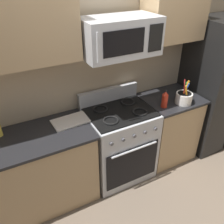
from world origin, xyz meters
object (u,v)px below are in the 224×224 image
cutting_board (71,121)px  bottle_hot_sauce (165,99)px  refrigerator (218,86)px  range_oven (119,142)px  utensil_crock (184,98)px  microwave (120,37)px

cutting_board → bottle_hot_sauce: (1.07, -0.22, 0.09)m
refrigerator → cutting_board: size_ratio=4.69×
range_oven → refrigerator: refrigerator is taller
cutting_board → utensil_crock: bearing=-10.7°
cutting_board → refrigerator: bearing=-2.6°
microwave → utensil_crock: size_ratio=2.47×
utensil_crock → cutting_board: utensil_crock is taller
microwave → cutting_board: 1.00m
range_oven → cutting_board: range_oven is taller
range_oven → cutting_board: (-0.55, 0.08, 0.44)m
refrigerator → bottle_hot_sauce: 1.05m
refrigerator → utensil_crock: size_ratio=5.88×
bottle_hot_sauce → utensil_crock: bearing=-7.6°
refrigerator → utensil_crock: refrigerator is taller
microwave → bottle_hot_sauce: 0.91m
microwave → utensil_crock: (0.78, -0.20, -0.76)m
microwave → utensil_crock: microwave is taller
utensil_crock → range_oven: bearing=167.5°
refrigerator → microwave: (-1.55, 0.04, 0.85)m
range_oven → cutting_board: size_ratio=2.84×
microwave → utensil_crock: bearing=-14.4°
utensil_crock → bottle_hot_sauce: bearing=172.4°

